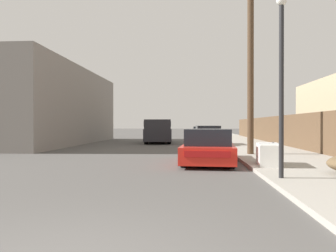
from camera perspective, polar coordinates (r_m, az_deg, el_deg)
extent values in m
cube|color=#9E998E|center=(26.75, 12.71, -2.74)|extent=(4.20, 63.00, 0.12)
cube|color=white|center=(11.40, 17.14, -4.79)|extent=(0.88, 1.63, 0.69)
cube|color=white|center=(11.37, 17.15, -2.99)|extent=(0.84, 1.56, 0.03)
cube|color=#333335|center=(11.87, 17.81, -2.73)|extent=(0.05, 0.20, 0.02)
cube|color=gray|center=(11.62, 17.01, -2.84)|extent=(0.72, 0.15, 0.01)
cube|color=gray|center=(11.14, 17.28, -2.97)|extent=(0.72, 0.15, 0.01)
cube|color=red|center=(12.39, 7.03, -4.53)|extent=(2.13, 4.12, 0.58)
cube|color=black|center=(12.00, 7.00, -1.91)|extent=(1.73, 2.03, 0.58)
cube|color=#B21414|center=(10.38, 6.85, -4.90)|extent=(1.45, 0.13, 0.20)
cylinder|color=black|center=(13.68, 3.70, -4.58)|extent=(0.24, 0.63, 0.62)
cylinder|color=black|center=(13.65, 10.53, -4.59)|extent=(0.24, 0.63, 0.62)
cylinder|color=black|center=(11.21, 2.75, -5.65)|extent=(0.24, 0.63, 0.62)
cylinder|color=black|center=(11.19, 11.11, -5.67)|extent=(0.24, 0.63, 0.62)
cube|color=#5B1E19|center=(22.66, 6.88, -2.18)|extent=(1.93, 4.47, 0.69)
cube|color=black|center=(22.46, 6.92, -0.64)|extent=(1.61, 2.53, 0.54)
cube|color=#B21414|center=(20.44, 7.41, -2.11)|extent=(1.38, 0.08, 0.24)
cylinder|color=black|center=(23.98, 4.78, -2.43)|extent=(0.22, 0.68, 0.67)
cylinder|color=black|center=(24.10, 8.41, -2.41)|extent=(0.22, 0.68, 0.67)
cylinder|color=black|center=(21.25, 5.14, -2.77)|extent=(0.22, 0.68, 0.67)
cylinder|color=black|center=(21.39, 9.23, -2.76)|extent=(0.22, 0.68, 0.67)
cube|color=gray|center=(30.03, 6.10, -1.63)|extent=(2.09, 4.44, 0.63)
cube|color=black|center=(29.85, 6.09, -0.56)|extent=(1.72, 2.52, 0.50)
cube|color=#B21414|center=(27.85, 5.97, -1.55)|extent=(1.42, 0.12, 0.22)
cylinder|color=black|center=(31.41, 4.72, -1.79)|extent=(0.24, 0.67, 0.66)
cylinder|color=black|center=(31.37, 7.61, -1.80)|extent=(0.24, 0.67, 0.66)
cylinder|color=black|center=(28.73, 4.45, -1.99)|extent=(0.24, 0.67, 0.66)
cylinder|color=black|center=(28.69, 7.60, -1.99)|extent=(0.24, 0.67, 0.66)
cube|color=#232328|center=(26.16, -1.76, -1.47)|extent=(2.50, 5.64, 0.91)
cube|color=#232328|center=(24.64, -1.82, 0.30)|extent=(2.12, 2.62, 0.70)
cube|color=black|center=(24.64, -1.82, 0.35)|extent=(2.16, 2.57, 0.39)
cylinder|color=black|center=(24.47, 0.19, -2.16)|extent=(0.33, 0.87, 0.85)
cylinder|color=black|center=(24.51, -3.84, -2.16)|extent=(0.33, 0.87, 0.85)
cylinder|color=black|center=(27.87, 0.08, -1.86)|extent=(0.33, 0.87, 0.85)
cylinder|color=black|center=(27.90, -3.47, -1.86)|extent=(0.33, 0.87, 0.85)
cylinder|color=#4C3826|center=(15.74, 14.18, 11.66)|extent=(0.29, 0.29, 8.91)
cylinder|color=#232326|center=(8.75, 19.14, 5.64)|extent=(0.12, 0.12, 4.34)
sphere|color=white|center=(9.25, 19.16, 19.95)|extent=(0.26, 0.26, 0.26)
cube|color=brown|center=(21.79, 19.95, -0.74)|extent=(0.08, 40.05, 1.93)
cube|color=gray|center=(26.73, -21.11, 3.16)|extent=(7.00, 16.75, 5.64)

